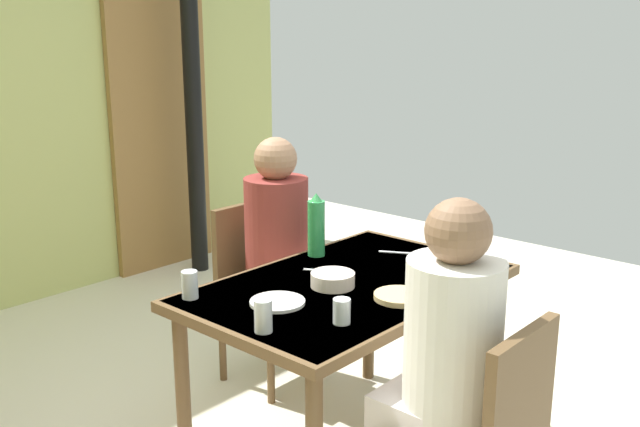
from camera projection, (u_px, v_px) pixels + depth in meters
door_wooden at (161, 130)px, 5.08m from camera, size 0.80×0.05×2.00m
stove_pipe_column at (192, 73)px, 4.87m from camera, size 0.12×0.12×2.81m
dining_table at (348, 301)px, 2.81m from camera, size 1.28×0.81×0.74m
chair_far_diner at (260, 281)px, 3.50m from camera, size 0.40×0.40×0.87m
person_near_diner at (449, 337)px, 2.18m from camera, size 0.30×0.37×0.77m
person_far_diner at (279, 230)px, 3.34m from camera, size 0.30×0.37×0.77m
water_bottle_green_near at (316, 226)px, 3.08m from camera, size 0.08×0.08×0.28m
serving_bowl_center at (333, 280)px, 2.73m from camera, size 0.17×0.17×0.05m
dinner_plate_near_left at (435, 271)px, 2.90m from camera, size 0.20×0.20×0.01m
dinner_plate_near_right at (277, 302)px, 2.56m from camera, size 0.20×0.20×0.01m
drinking_glass_by_near_diner at (342, 311)px, 2.38m from camera, size 0.06×0.06×0.09m
drinking_glass_by_far_diner at (190, 285)px, 2.60m from camera, size 0.06×0.06×0.10m
drinking_glass_spare_center at (263, 316)px, 2.31m from camera, size 0.06×0.06×0.11m
bread_plate_sliced at (400, 296)px, 2.61m from camera, size 0.19×0.19×0.02m
cutlery_knife_near at (396, 252)px, 3.15m from camera, size 0.09×0.14×0.00m
cutlery_fork_near at (322, 270)px, 2.91m from camera, size 0.09×0.14×0.00m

